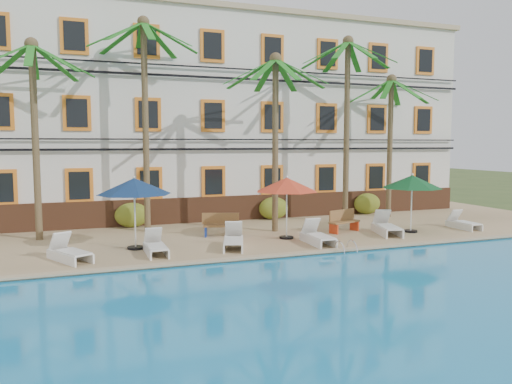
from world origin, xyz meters
name	(u,v)px	position (x,y,z in m)	size (l,w,h in m)	color
ground	(307,254)	(0.00, 0.00, 0.00)	(100.00, 100.00, 0.00)	#384C23
pool_deck	(258,229)	(0.00, 5.00, 0.12)	(30.00, 12.00, 0.25)	tan
swimming_pool	(443,314)	(0.00, -7.00, 0.10)	(26.00, 12.00, 0.20)	#1A85C6
pool_coping	(318,252)	(0.00, -0.90, 0.28)	(30.00, 0.35, 0.06)	tan
hotel_building	(225,117)	(0.00, 9.98, 5.37)	(25.40, 6.44, 10.22)	silver
palm_a	(34,110)	(-9.05, 4.92, 5.20)	(4.48, 4.48, 7.65)	brown
palm_b	(145,96)	(-4.85, 5.36, 5.91)	(4.48, 4.48, 8.90)	brown
palm_c	(275,117)	(0.23, 3.50, 5.07)	(4.48, 4.48, 7.44)	brown
palm_d	(347,104)	(4.35, 4.72, 5.78)	(4.48, 4.48, 8.66)	brown
palm_e	(390,125)	(7.25, 5.38, 4.90)	(4.48, 4.48, 7.13)	brown
shrub_left	(132,215)	(-5.35, 6.60, 0.80)	(1.50, 0.90, 1.10)	#205D1A
shrub_mid	(274,208)	(1.44, 6.60, 0.80)	(1.50, 0.90, 1.10)	#205D1A
shrub_right	(367,204)	(6.78, 6.60, 0.80)	(1.50, 0.90, 1.10)	#205D1A
umbrella_blue	(134,187)	(-5.77, 1.88, 2.46)	(2.59, 2.59, 2.59)	black
umbrella_red	(287,185)	(0.01, 1.80, 2.36)	(2.47, 2.47, 2.47)	black
umbrella_green	(412,182)	(5.49, 1.29, 2.36)	(2.47, 2.47, 2.47)	black
lounger_a	(69,252)	(-7.96, 0.78, 0.53)	(1.43, 1.95, 0.87)	white
lounger_b	(156,246)	(-5.24, 0.78, 0.52)	(0.66, 1.79, 0.84)	white
lounger_c	(233,240)	(-2.49, 0.81, 0.54)	(1.26, 2.02, 0.90)	white
lounger_d	(317,236)	(0.66, 0.45, 0.54)	(0.77, 1.94, 0.90)	white
lounger_e	(386,227)	(4.24, 1.24, 0.56)	(1.28, 2.16, 0.96)	white
lounger_f	(463,223)	(8.21, 1.24, 0.51)	(0.64, 1.69, 0.79)	white
bench_left	(222,225)	(-2.20, 3.17, 0.72)	(1.57, 0.93, 0.93)	olive
bench_right	(343,221)	(2.85, 2.35, 0.72)	(1.57, 0.92, 0.93)	olive
pool_ladder	(346,251)	(1.01, -1.00, 0.25)	(0.54, 0.74, 0.74)	silver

